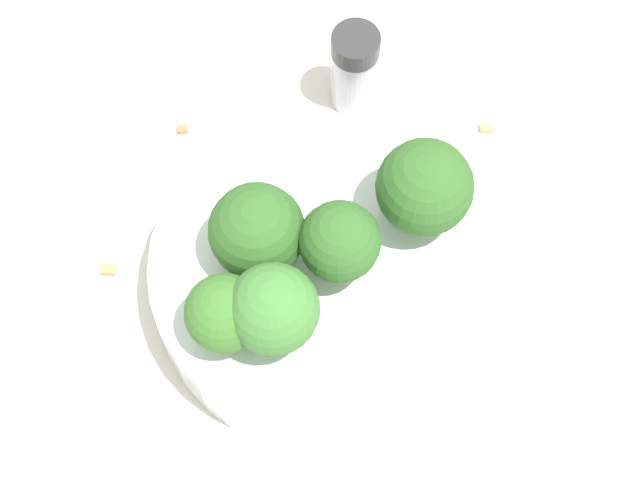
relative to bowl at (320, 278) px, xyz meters
The scene contains 11 objects.
ground_plane 0.02m from the bowl, ahead, with size 3.00×3.00×0.00m, color silver.
bowl is the anchor object (origin of this frame).
broccoli_floret_0 0.09m from the bowl, 46.71° to the left, with size 0.05×0.05×0.06m.
broccoli_floret_1 0.06m from the bowl, 169.64° to the right, with size 0.05×0.05×0.06m.
broccoli_floret_2 0.06m from the bowl, ahead, with size 0.04×0.04×0.06m.
broccoli_floret_3 0.08m from the bowl, 101.19° to the right, with size 0.05×0.05×0.06m.
broccoli_floret_4 0.08m from the bowl, 121.39° to the right, with size 0.04×0.04×0.05m.
pepper_shaker 0.14m from the bowl, 100.16° to the left, with size 0.03×0.03×0.07m.
almond_crumb_0 0.16m from the bowl, 65.62° to the left, with size 0.01×0.01×0.01m, color tan.
almond_crumb_1 0.15m from the bowl, 147.46° to the left, with size 0.01×0.00×0.01m, color olive.
almond_crumb_4 0.13m from the bowl, 167.00° to the right, with size 0.01×0.01×0.01m, color #AD7F4C.
Camera 1 is at (0.08, -0.22, 0.60)m, focal length 60.00 mm.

